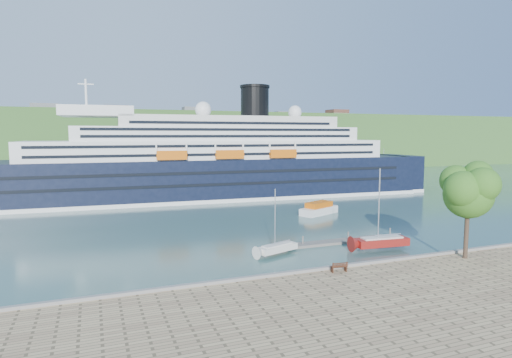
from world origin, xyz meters
name	(u,v)px	position (x,y,z in m)	size (l,w,h in m)	color
ground	(379,271)	(0.00, 0.00, 0.00)	(400.00, 400.00, 0.00)	#2F5351
far_hillside	(166,142)	(0.00, 145.00, 12.00)	(400.00, 50.00, 24.00)	#365C24
quay_coping	(381,261)	(0.00, -0.20, 1.15)	(220.00, 0.50, 0.30)	slate
cruise_ship	(204,141)	(-4.86, 59.49, 13.38)	(119.15, 17.35, 26.76)	black
park_bench	(339,266)	(-6.06, -1.35, 1.57)	(1.79, 0.73, 1.14)	#472514
promenade_tree	(468,206)	(10.00, -2.26, 6.97)	(7.21, 7.21, 11.95)	#2A5716
floating_pontoon	(337,242)	(2.13, 12.21, 0.18)	(15.99, 1.95, 0.36)	slate
sailboat_white_near	(278,223)	(-7.95, 9.91, 3.98)	(6.17, 1.71, 7.97)	silver
sailboat_red	(383,211)	(5.65, 7.08, 5.09)	(7.88, 2.19, 10.18)	maroon
tender_launch	(319,208)	(10.45, 32.13, 1.18)	(8.51, 2.91, 2.35)	#D45D0C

